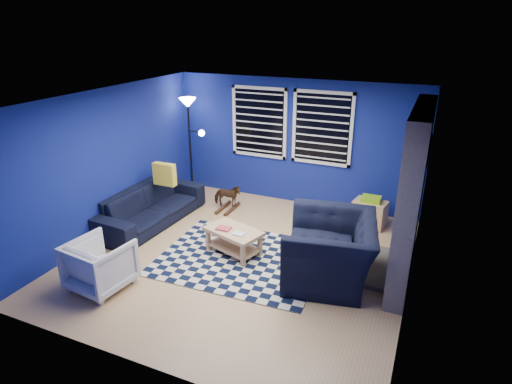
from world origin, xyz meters
TOP-DOWN VIEW (x-y plane):
  - floor at (0.00, 0.00)m, footprint 5.00×5.00m
  - ceiling at (0.00, 0.00)m, footprint 5.00×5.00m
  - wall_back at (0.00, 2.50)m, footprint 5.00×0.00m
  - wall_left at (-2.50, 0.00)m, footprint 0.00×5.00m
  - wall_right at (2.50, 0.00)m, footprint 0.00×5.00m
  - fireplace at (2.36, 0.50)m, footprint 0.65×2.00m
  - window_left at (-0.75, 2.46)m, footprint 1.17×0.06m
  - window_right at (0.55, 2.46)m, footprint 1.17×0.06m
  - tv at (2.45, 2.00)m, footprint 0.07×1.00m
  - rug at (0.00, -0.04)m, footprint 2.58×2.10m
  - sofa at (-2.08, 0.48)m, footprint 2.34×1.03m
  - armchair_big at (1.41, -0.01)m, footprint 1.63×1.49m
  - armchair_bent at (-1.47, -1.50)m, footprint 0.85×0.87m
  - rocking_horse at (-1.04, 1.56)m, footprint 0.39×0.59m
  - coffee_table at (-0.17, 0.06)m, footprint 1.01×0.76m
  - cabinet at (1.65, 1.96)m, footprint 0.63×0.47m
  - floor_lamp at (-2.13, 2.06)m, footprint 0.56×0.34m
  - throw_pillow at (-1.93, 0.79)m, footprint 0.44×0.13m

SIDE VIEW (x-z plane):
  - floor at x=0.00m, z-range 0.00..0.00m
  - rug at x=0.00m, z-range 0.00..0.02m
  - cabinet at x=1.65m, z-range -0.03..0.54m
  - rocking_horse at x=-1.04m, z-range 0.07..0.52m
  - coffee_table at x=-0.17m, z-range 0.09..0.54m
  - sofa at x=-2.08m, z-range 0.00..0.67m
  - armchair_bent at x=-1.47m, z-range 0.00..0.71m
  - armchair_big at x=1.41m, z-range 0.00..0.92m
  - throw_pillow at x=-1.93m, z-range 0.67..1.08m
  - fireplace at x=2.36m, z-range -0.05..2.45m
  - wall_back at x=0.00m, z-range -1.25..3.75m
  - wall_left at x=-2.50m, z-range -1.25..3.75m
  - wall_right at x=2.50m, z-range -1.25..3.75m
  - tv at x=2.45m, z-range 1.11..1.69m
  - window_left at x=-0.75m, z-range 0.89..2.31m
  - window_right at x=0.55m, z-range 0.89..2.31m
  - floor_lamp at x=-2.13m, z-range 0.66..2.71m
  - ceiling at x=0.00m, z-range 2.50..2.50m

